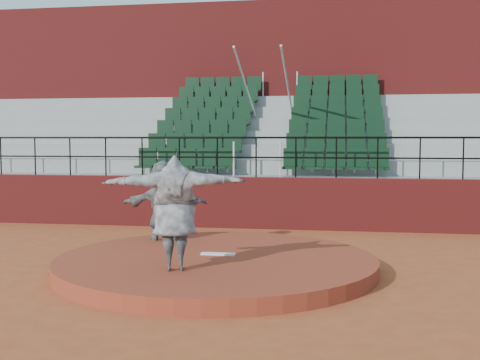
{
  "coord_description": "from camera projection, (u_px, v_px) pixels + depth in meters",
  "views": [
    {
      "loc": [
        2.07,
        -10.03,
        2.29
      ],
      "look_at": [
        0.0,
        2.5,
        1.4
      ],
      "focal_mm": 45.0,
      "sensor_mm": 36.0,
      "label": 1
    }
  ],
  "objects": [
    {
      "name": "ground",
      "position": [
        216.0,
        271.0,
        10.37
      ],
      "size": [
        90.0,
        90.0,
        0.0
      ],
      "primitive_type": "plane",
      "color": "#A14824",
      "rests_on": "ground"
    },
    {
      "name": "pitchers_mound",
      "position": [
        216.0,
        264.0,
        10.36
      ],
      "size": [
        5.5,
        5.5,
        0.25
      ],
      "primitive_type": "cylinder",
      "color": "maroon",
      "rests_on": "ground"
    },
    {
      "name": "pitcher",
      "position": [
        175.0,
        213.0,
        9.25
      ],
      "size": [
        2.26,
        1.22,
        1.77
      ],
      "primitive_type": "imported",
      "rotation": [
        0.0,
        0.0,
        3.44
      ],
      "color": "black",
      "rests_on": "pitchers_mound"
    },
    {
      "name": "seating_deck",
      "position": [
        272.0,
        165.0,
        18.78
      ],
      "size": [
        24.0,
        5.97,
        4.63
      ],
      "color": "gray",
      "rests_on": "ground"
    },
    {
      "name": "press_box_facade",
      "position": [
        284.0,
        104.0,
        22.52
      ],
      "size": [
        24.0,
        3.0,
        7.1
      ],
      "primitive_type": "cube",
      "color": "maroon",
      "rests_on": "ground"
    },
    {
      "name": "wall_railing",
      "position": [
        256.0,
        148.0,
        15.15
      ],
      "size": [
        24.04,
        0.05,
        1.03
      ],
      "color": "black",
      "rests_on": "boundary_wall"
    },
    {
      "name": "fielder",
      "position": [
        164.0,
        206.0,
        11.99
      ],
      "size": [
        1.77,
        0.76,
        1.85
      ],
      "primitive_type": "imported",
      "rotation": [
        0.0,
        0.0,
        3.27
      ],
      "color": "black",
      "rests_on": "ground"
    },
    {
      "name": "pitching_rubber",
      "position": [
        218.0,
        254.0,
        10.5
      ],
      "size": [
        0.6,
        0.15,
        0.03
      ],
      "primitive_type": "cube",
      "color": "white",
      "rests_on": "pitchers_mound"
    },
    {
      "name": "boundary_wall",
      "position": [
        256.0,
        203.0,
        15.25
      ],
      "size": [
        24.0,
        0.3,
        1.3
      ],
      "primitive_type": "cube",
      "color": "maroon",
      "rests_on": "ground"
    }
  ]
}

